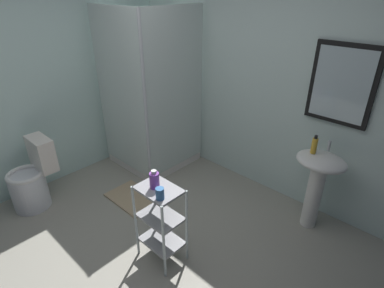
% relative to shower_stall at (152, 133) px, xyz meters
% --- Properties ---
extents(ground_plane, '(4.20, 4.20, 0.02)m').
position_rel_shower_stall_xyz_m(ground_plane, '(1.19, -1.22, -0.47)').
color(ground_plane, '#9A9689').
extents(wall_back, '(4.20, 0.14, 2.50)m').
position_rel_shower_stall_xyz_m(wall_back, '(1.20, 0.63, 0.79)').
color(wall_back, silver).
rests_on(wall_back, ground_plane).
extents(wall_left, '(0.10, 4.20, 2.50)m').
position_rel_shower_stall_xyz_m(wall_left, '(-0.66, -1.22, 0.79)').
color(wall_left, silver).
rests_on(wall_left, ground_plane).
extents(shower_stall, '(0.92, 0.92, 2.00)m').
position_rel_shower_stall_xyz_m(shower_stall, '(0.00, 0.00, 0.00)').
color(shower_stall, white).
rests_on(shower_stall, ground_plane).
extents(pedestal_sink, '(0.46, 0.37, 0.81)m').
position_rel_shower_stall_xyz_m(pedestal_sink, '(2.05, 0.30, 0.12)').
color(pedestal_sink, white).
rests_on(pedestal_sink, ground_plane).
extents(sink_faucet, '(0.03, 0.03, 0.10)m').
position_rel_shower_stall_xyz_m(sink_faucet, '(2.05, 0.42, 0.40)').
color(sink_faucet, silver).
rests_on(sink_faucet, pedestal_sink).
extents(toilet, '(0.37, 0.49, 0.76)m').
position_rel_shower_stall_xyz_m(toilet, '(-0.29, -1.45, -0.15)').
color(toilet, white).
rests_on(toilet, ground_plane).
extents(storage_cart, '(0.38, 0.28, 0.74)m').
position_rel_shower_stall_xyz_m(storage_cart, '(1.28, -1.00, -0.03)').
color(storage_cart, silver).
rests_on(storage_cart, ground_plane).
extents(hand_soap_bottle, '(0.05, 0.05, 0.18)m').
position_rel_shower_stall_xyz_m(hand_soap_bottle, '(1.97, 0.28, 0.42)').
color(hand_soap_bottle, gold).
rests_on(hand_soap_bottle, pedestal_sink).
extents(conditioner_bottle_purple, '(0.08, 0.08, 0.16)m').
position_rel_shower_stall_xyz_m(conditioner_bottle_purple, '(1.25, -1.01, 0.35)').
color(conditioner_bottle_purple, purple).
rests_on(conditioner_bottle_purple, storage_cart).
extents(rinse_cup, '(0.07, 0.07, 0.10)m').
position_rel_shower_stall_xyz_m(rinse_cup, '(1.39, -1.08, 0.32)').
color(rinse_cup, '#3870B2').
rests_on(rinse_cup, storage_cart).
extents(bath_mat, '(0.60, 0.40, 0.02)m').
position_rel_shower_stall_xyz_m(bath_mat, '(0.41, -0.67, -0.45)').
color(bath_mat, tan).
rests_on(bath_mat, ground_plane).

